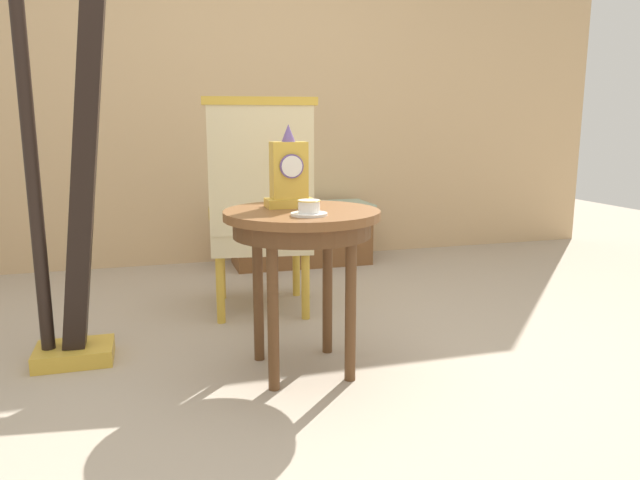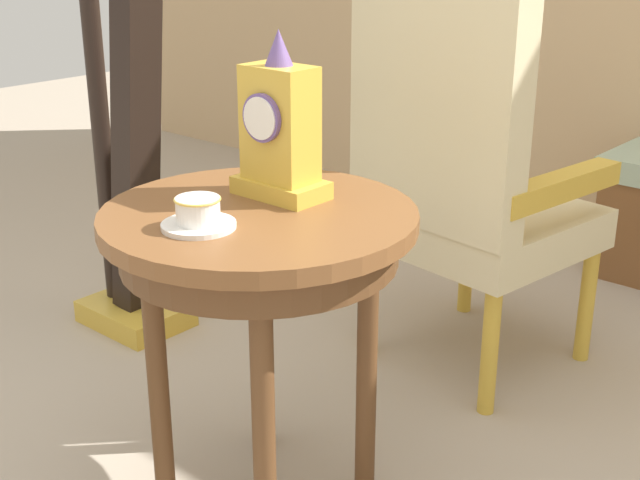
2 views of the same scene
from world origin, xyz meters
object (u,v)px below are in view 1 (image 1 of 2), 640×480
side_table (302,232)px  harp (69,184)px  teacup_left (309,209)px  armchair (261,205)px  window_bench (301,234)px  mantel_clock (289,174)px

side_table → harp: size_ratio=0.36×
side_table → teacup_left: 0.18m
armchair → window_bench: bearing=65.3°
armchair → side_table: bearing=-88.5°
mantel_clock → window_bench: (0.50, 1.76, -0.59)m
side_table → harp: harp is taller
teacup_left → harp: harp is taller
mantel_clock → harp: 0.90m
side_table → armchair: armchair is taller
teacup_left → side_table: bearing=86.0°
window_bench → side_table: bearing=-104.4°
mantel_clock → armchair: armchair is taller
mantel_clock → armchair: bearing=89.3°
mantel_clock → armchair: size_ratio=0.29×
side_table → armchair: bearing=91.5°
mantel_clock → armchair: 0.72m
teacup_left → harp: bearing=150.3°
armchair → harp: (-0.87, -0.42, 0.18)m
armchair → mantel_clock: bearing=-90.7°
teacup_left → mantel_clock: size_ratio=0.41×
side_table → teacup_left: teacup_left is taller
mantel_clock → teacup_left: bearing=-85.4°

